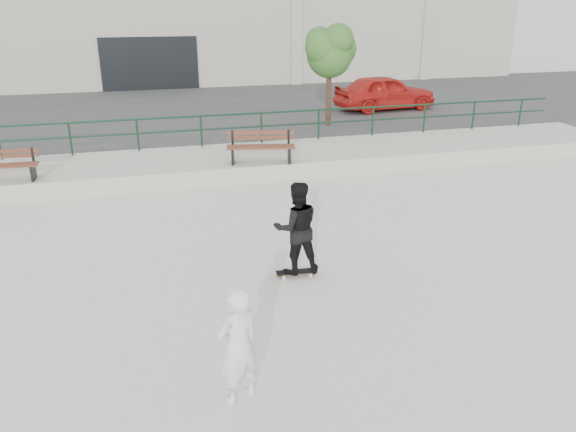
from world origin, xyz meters
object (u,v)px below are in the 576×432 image
object	(u,v)px
skateboard	(296,272)
standing_skater	(297,228)
tree	(330,49)
bench_left	(3,166)
seated_skater	(238,346)
bench_right	(261,147)
red_car	(385,92)

from	to	relation	value
skateboard	standing_skater	distance (m)	0.92
tree	standing_skater	bearing A→B (deg)	-112.20
bench_left	standing_skater	distance (m)	8.90
standing_skater	seated_skater	xyz separation A→B (m)	(-1.72, -3.25, -0.17)
bench_right	standing_skater	bearing A→B (deg)	-84.81
seated_skater	bench_right	bearing A→B (deg)	-129.12
tree	bench_right	bearing A→B (deg)	-129.53
bench_left	standing_skater	size ratio (longest dim) A/B	0.99
red_car	skateboard	distance (m)	15.42
standing_skater	bench_left	bearing A→B (deg)	-43.40
standing_skater	seated_skater	distance (m)	3.68
bench_left	red_car	world-z (taller)	red_car
bench_right	skateboard	xyz separation A→B (m)	(-0.76, -6.38, -0.88)
bench_right	bench_left	bearing A→B (deg)	-168.07
bench_left	seated_skater	size ratio (longest dim) A/B	1.08
skateboard	seated_skater	size ratio (longest dim) A/B	0.48
red_car	skateboard	xyz separation A→B (m)	(-7.82, -13.24, -1.17)
tree	standing_skater	xyz separation A→B (m)	(-4.41, -10.80, -2.29)
tree	skateboard	world-z (taller)	tree
bench_left	seated_skater	xyz separation A→B (m)	(4.47, -9.63, -0.08)
standing_skater	seated_skater	world-z (taller)	standing_skater
standing_skater	seated_skater	bearing A→B (deg)	64.51
bench_left	skateboard	distance (m)	8.94
skateboard	standing_skater	size ratio (longest dim) A/B	0.44
bench_left	red_car	size ratio (longest dim) A/B	0.41
tree	seated_skater	size ratio (longest dim) A/B	2.25
red_car	skateboard	bearing A→B (deg)	144.20
tree	skateboard	bearing A→B (deg)	-112.20
bench_left	seated_skater	distance (m)	10.62
bench_right	red_car	xyz separation A→B (m)	(7.06, 6.86, 0.30)
skateboard	standing_skater	bearing A→B (deg)	0.00
seated_skater	red_car	bearing A→B (deg)	-144.72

